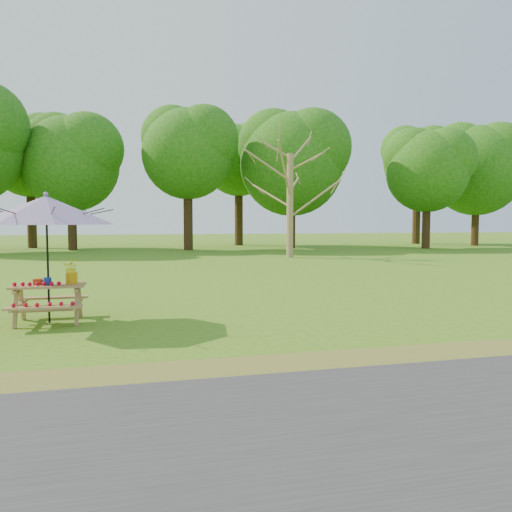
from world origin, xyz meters
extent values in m
plane|color=#427416|center=(0.00, 0.00, 0.00)|extent=(120.00, 120.00, 0.00)
cube|color=#303133|center=(0.00, -5.00, 0.01)|extent=(120.00, 4.00, 0.01)
cube|color=olive|center=(0.00, -2.80, 0.00)|extent=(120.00, 1.20, 0.01)
cylinder|color=#92774F|center=(6.84, 14.67, 2.50)|extent=(0.41, 0.41, 5.01)
cube|color=#926042|center=(-2.01, 0.74, 0.65)|extent=(1.20, 0.62, 0.04)
cube|color=#926042|center=(-2.01, 0.19, 0.36)|extent=(1.20, 0.22, 0.04)
cube|color=#926042|center=(-2.01, 1.29, 0.36)|extent=(1.20, 0.22, 0.04)
cylinder|color=black|center=(-2.01, 0.74, 1.12)|extent=(0.04, 0.04, 2.25)
cone|color=#218FBE|center=(-2.01, 0.74, 1.95)|extent=(2.80, 2.80, 0.49)
sphere|color=#218FBE|center=(-2.01, 0.74, 2.22)|extent=(0.08, 0.08, 0.08)
cube|color=red|center=(-2.18, 0.76, 0.72)|extent=(0.14, 0.12, 0.10)
cylinder|color=navy|center=(-2.00, 0.64, 0.74)|extent=(0.13, 0.13, 0.13)
cube|color=beige|center=(-2.08, 0.88, 0.71)|extent=(0.13, 0.13, 0.07)
cylinder|color=orange|center=(-1.63, 0.77, 0.77)|extent=(0.20, 0.20, 0.20)
imported|color=yellow|center=(-1.63, 0.77, 0.96)|extent=(0.27, 0.24, 0.30)
camera|label=1|loc=(-0.58, -8.42, 1.76)|focal=35.00mm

